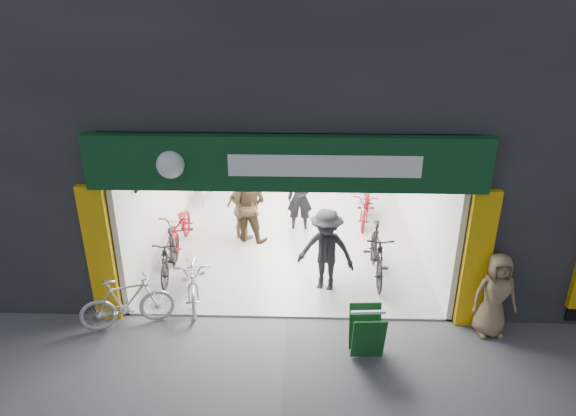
{
  "coord_description": "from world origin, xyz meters",
  "views": [
    {
      "loc": [
        0.27,
        -7.77,
        5.68
      ],
      "look_at": [
        -0.02,
        1.5,
        1.55
      ],
      "focal_mm": 32.0,
      "sensor_mm": 36.0,
      "label": 1
    }
  ],
  "objects_px": {
    "parked_bike": "(127,302)",
    "sandwich_board": "(367,332)",
    "bike_right_front": "(377,253)",
    "pedestrian_near": "(495,295)",
    "bike_left_front": "(194,276)"
  },
  "relations": [
    {
      "from": "sandwich_board",
      "to": "bike_right_front",
      "type": "bearing_deg",
      "value": 75.7
    },
    {
      "from": "bike_left_front",
      "to": "parked_bike",
      "type": "xyz_separation_m",
      "value": [
        -1.0,
        -0.91,
        -0.0
      ]
    },
    {
      "from": "parked_bike",
      "to": "sandwich_board",
      "type": "bearing_deg",
      "value": -118.53
    },
    {
      "from": "bike_right_front",
      "to": "sandwich_board",
      "type": "height_order",
      "value": "bike_right_front"
    },
    {
      "from": "bike_right_front",
      "to": "sandwich_board",
      "type": "distance_m",
      "value": 2.47
    },
    {
      "from": "bike_right_front",
      "to": "parked_bike",
      "type": "xyz_separation_m",
      "value": [
        -4.6,
        -1.79,
        -0.07
      ]
    },
    {
      "from": "bike_right_front",
      "to": "pedestrian_near",
      "type": "bearing_deg",
      "value": -44.24
    },
    {
      "from": "bike_right_front",
      "to": "parked_bike",
      "type": "distance_m",
      "value": 4.94
    },
    {
      "from": "sandwich_board",
      "to": "pedestrian_near",
      "type": "bearing_deg",
      "value": 12.5
    },
    {
      "from": "pedestrian_near",
      "to": "parked_bike",
      "type": "bearing_deg",
      "value": 176.64
    },
    {
      "from": "parked_bike",
      "to": "sandwich_board",
      "type": "distance_m",
      "value": 4.19
    },
    {
      "from": "bike_left_front",
      "to": "sandwich_board",
      "type": "distance_m",
      "value": 3.5
    },
    {
      "from": "bike_right_front",
      "to": "sandwich_board",
      "type": "relative_size",
      "value": 2.29
    },
    {
      "from": "parked_bike",
      "to": "sandwich_board",
      "type": "height_order",
      "value": "parked_bike"
    },
    {
      "from": "bike_right_front",
      "to": "parked_bike",
      "type": "bearing_deg",
      "value": -157.58
    }
  ]
}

